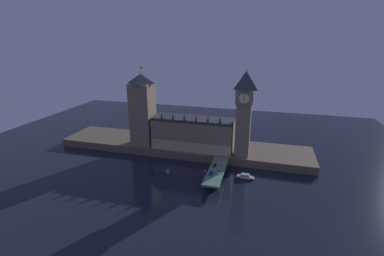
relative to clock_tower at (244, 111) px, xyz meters
name	(u,v)px	position (x,y,z in m)	size (l,w,h in m)	color
ground_plane	(168,169)	(-52.98, -26.97, -42.59)	(400.00, 400.00, 0.00)	black
embankment	(183,147)	(-52.98, 12.03, -39.29)	(220.00, 42.00, 6.61)	brown
parliament_hall	(193,133)	(-41.43, 4.08, -22.78)	(67.37, 21.48, 31.79)	#7F7056
clock_tower	(244,111)	(0.00, 0.00, 0.00)	(13.42, 13.53, 68.12)	#7F7056
victoria_tower	(143,110)	(-86.35, 3.48, -5.34)	(18.27, 18.27, 67.01)	#7F7056
bridge	(216,172)	(-14.24, -31.97, -37.92)	(11.30, 46.00, 6.72)	slate
car_northbound_lead	(215,165)	(-16.72, -26.00, -35.17)	(1.99, 4.54, 1.49)	black
car_northbound_trail	(211,173)	(-16.72, -39.48, -35.17)	(2.12, 4.70, 1.48)	navy
car_southbound_lead	(219,172)	(-11.75, -35.92, -35.20)	(1.88, 4.66, 1.42)	white
pedestrian_near_rail	(206,174)	(-19.21, -42.54, -34.89)	(0.38, 0.38, 1.84)	black
street_lamp_near	(205,173)	(-19.61, -46.69, -32.01)	(1.34, 0.60, 6.17)	#2D3333
street_lamp_mid	(224,165)	(-8.87, -31.97, -31.62)	(1.34, 0.60, 6.80)	#2D3333
boat_downstream	(245,177)	(5.75, -26.58, -41.31)	(13.41, 5.41, 3.51)	#B2A893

